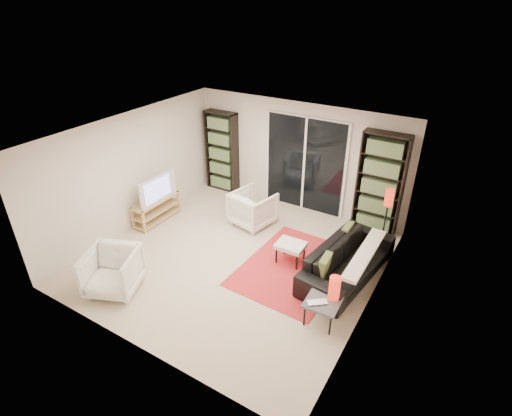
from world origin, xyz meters
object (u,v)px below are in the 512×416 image
Objects in this scene: bookshelf_left at (222,151)px; sofa at (348,261)px; floor_lamp at (388,204)px; tv_stand at (157,209)px; side_table at (323,303)px; armchair_front at (113,271)px; ottoman at (291,246)px; armchair_back at (253,208)px; bookshelf_right at (380,184)px.

bookshelf_left is 4.33m from sofa.
bookshelf_left is at bearing 173.26° from floor_lamp.
bookshelf_left reaches higher than tv_stand.
side_table is (3.96, -3.03, -0.62)m from bookshelf_left.
side_table is at bearing -94.60° from floor_lamp.
armchair_front is at bearing -80.36° from bookshelf_left.
sofa is 1.04m from ottoman.
tv_stand is 1.42× the size of armchair_back.
bookshelf_right reaches higher than armchair_back.
bookshelf_left is 4.20m from floor_lamp.
armchair_back is at bearing 148.11° from ottoman.
bookshelf_left is 2.38× the size of armchair_back.
bookshelf_left is at bearing 76.68° from armchair_front.
ottoman is 1.55m from side_table.
ottoman is at bearing 106.10° from sofa.
side_table is (3.26, 1.10, -0.02)m from armchair_front.
bookshelf_right is at bearing 62.98° from ottoman.
ottoman is at bearing -33.77° from bookshelf_left.
armchair_back is at bearing -154.16° from bookshelf_right.
sofa is at bearing -24.33° from bookshelf_left.
bookshelf_right is at bearing 26.30° from tv_stand.
tv_stand is at bearing -160.75° from floor_lamp.
armchair_front is 3.10m from ottoman.
armchair_front is (-3.15, -4.13, -0.67)m from bookshelf_right.
bookshelf_left is 3.74× the size of ottoman.
bookshelf_left is 2.01m from armchair_back.
floor_lamp is (4.47, 1.56, 0.65)m from tv_stand.
bookshelf_right reaches higher than floor_lamp.
armchair_back is (1.87, 0.95, 0.11)m from tv_stand.
armchair_front is 1.58× the size of side_table.
armchair_front is (1.01, -2.08, 0.11)m from tv_stand.
armchair_back is at bearing -35.28° from bookshelf_left.
tv_stand is 2.10m from armchair_back.
bookshelf_right is at bearing -0.00° from bookshelf_left.
tv_stand reaches higher than side_table.
bookshelf_right is 1.91m from sofa.
bookshelf_right is at bearing 122.67° from floor_lamp.
sofa is 2.61× the size of armchair_front.
side_table is at bearing -87.89° from bookshelf_right.
bookshelf_right reaches higher than side_table.
ottoman and side_table have the same top height.
armchair_back reaches higher than side_table.
armchair_front is 1.59× the size of ottoman.
bookshelf_left is at bearing 142.62° from side_table.
sofa is 1.78× the size of floor_lamp.
side_table is at bearing -45.43° from ottoman.
sofa reaches higher than side_table.
bookshelf_right is 1.73× the size of floor_lamp.
armchair_back is at bearing 26.85° from tv_stand.
sofa is at bearing 3.93° from tv_stand.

